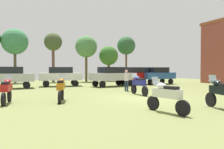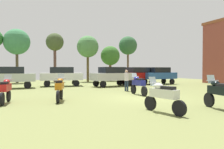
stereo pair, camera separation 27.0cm
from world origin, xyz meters
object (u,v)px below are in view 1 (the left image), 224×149
Objects in this scene: car_4 at (111,75)px; tree_7 at (109,56)px; motorcycle_2 at (61,88)px; motorcycle_6 at (7,90)px; tree_3 at (86,47)px; motorcycle_4 at (139,84)px; car_2 at (9,76)px; car_3 at (61,75)px; car_6 at (157,74)px; car_5 at (137,74)px; motorcycle_3 at (221,93)px; tree_4 at (53,43)px; person_2 at (126,79)px; motorcycle_1 at (166,95)px; tree_2 at (126,46)px; tree_8 at (15,42)px.

tree_7 reaches higher than car_4.
motorcycle_2 is 1.05× the size of motorcycle_6.
car_4 is 10.44m from tree_3.
motorcycle_4 is 0.52× the size of car_2.
car_3 is (4.34, 10.78, 0.44)m from motorcycle_6.
car_3 is at bearing -136.84° from tree_7.
car_5 is at bearing 75.86° from car_6.
motorcycle_3 is 25.31m from tree_4.
car_2 is 10.82m from person_2.
tree_3 reaches higher than motorcycle_1.
car_3 is 0.97× the size of car_4.
motorcycle_4 is 0.32× the size of tree_2.
tree_4 is at bearing 101.28° from motorcycle_4.
motorcycle_3 is 24.44m from tree_7.
tree_4 is (4.60, 19.21, 4.75)m from motorcycle_6.
motorcycle_4 is at bearing -64.98° from tree_8.
tree_3 is (0.97, 17.45, 4.27)m from motorcycle_4.
motorcycle_4 is 8.22m from motorcycle_6.
motorcycle_2 is at bearing 132.22° from car_4.
motorcycle_4 is 0.32× the size of tree_8.
tree_4 is 8.33m from tree_7.
motorcycle_1 is at bearing 156.14° from car_4.
car_3 is 11.23m from car_6.
motorcycle_1 is 1.00× the size of motorcycle_3.
person_2 is at bearing 135.79° from car_5.
motorcycle_6 is 19.64m from tree_8.
car_4 reaches higher than motorcycle_3.
car_3 is 15.19m from tree_2.
tree_3 is 9.49m from tree_8.
car_6 is at bearing -93.18° from tree_2.
tree_8 reaches higher than tree_2.
motorcycle_2 is 0.51× the size of car_2.
motorcycle_3 is 24.00m from tree_3.
motorcycle_4 is 17.99m from tree_3.
car_3 is at bearing 111.41° from motorcycle_4.
tree_2 is at bearing -48.76° from car_3.
car_3 is at bearing 54.42° from car_4.
car_4 is at bearing 67.69° from motorcycle_2.
tree_8 is (-0.32, 19.08, 4.65)m from motorcycle_6.
motorcycle_4 is at bearing -93.17° from tree_3.
car_5 reaches higher than motorcycle_2.
tree_7 is at bearing -31.16° from car_4.
tree_2 reaches higher than car_6.
motorcycle_4 is 20.60m from tree_8.
tree_8 is at bearing 30.69° from car_4.
motorcycle_1 is at bearing -74.89° from tree_8.
tree_8 is at bearing 91.49° from motorcycle_1.
tree_8 is at bearing 34.19° from car_3.
car_4 is (0.99, 7.74, 0.43)m from motorcycle_4.
car_6 is (6.35, 1.07, 0.00)m from car_4.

